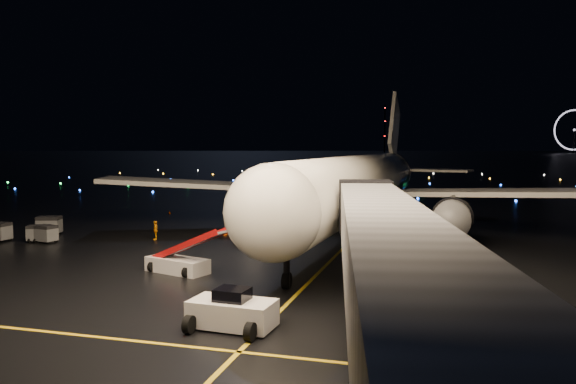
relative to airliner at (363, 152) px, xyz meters
name	(u,v)px	position (x,y,z in m)	size (l,w,h in m)	color
ground	(409,161)	(-12.18, 274.33, -8.12)	(2000.00, 2000.00, 0.00)	black
lane_centre	(343,249)	(-0.18, -10.67, -8.11)	(0.25, 80.00, 0.02)	gold
airliner	(363,152)	(0.00, 0.00, 0.00)	(57.29, 54.42, 16.23)	silver
pushback_tug	(232,308)	(-1.61, -32.73, -7.15)	(4.06, 2.13, 1.93)	silver
belt_loader	(177,249)	(-9.62, -22.65, -6.50)	(6.68, 1.82, 3.24)	silver
crew_c	(155,230)	(-17.83, -10.86, -7.22)	(1.05, 0.44, 1.79)	#FF9A0C
safety_cone_0	(228,231)	(-12.74, -5.45, -7.87)	(0.44, 0.44, 0.50)	#E84802
safety_cone_1	(254,223)	(-12.09, 0.68, -7.84)	(0.49, 0.49, 0.56)	#E84802
safety_cone_2	(225,232)	(-12.64, -6.46, -7.85)	(0.47, 0.47, 0.53)	#E84802
safety_cone_3	(170,212)	(-25.96, 7.48, -7.89)	(0.39, 0.39, 0.45)	#E84802
ferris_wheel	(574,132)	(157.82, 694.33, 17.88)	(50.00, 4.00, 52.00)	black
radio_mast	(385,129)	(-72.18, 714.33, 23.88)	(1.80, 1.80, 64.00)	black
taxiway_lights	(360,181)	(-12.18, 80.33, -7.94)	(164.00, 92.00, 0.36)	black
baggage_cart_0	(46,234)	(-26.65, -14.94, -7.33)	(1.85, 1.30, 1.57)	slate
baggage_cart_1	(39,233)	(-27.54, -14.77, -7.35)	(1.81, 1.27, 1.54)	slate
baggage_cart_2	(49,226)	(-29.38, -11.04, -7.21)	(2.13, 1.49, 1.81)	slate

